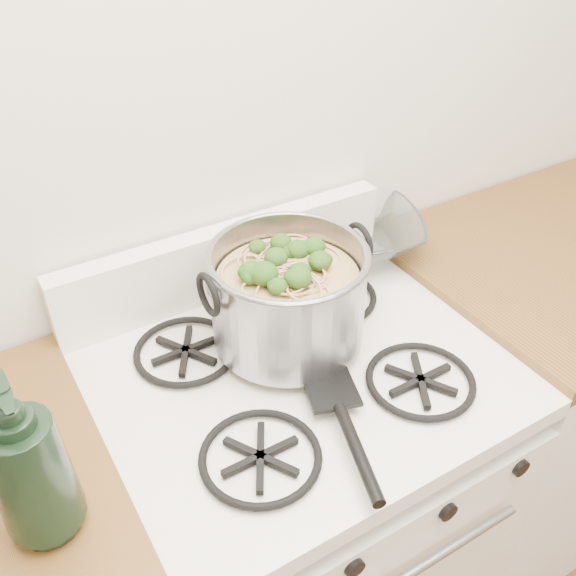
# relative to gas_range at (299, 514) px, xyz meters

# --- Properties ---
(gas_range) EXTENTS (0.76, 0.66, 0.92)m
(gas_range) POSITION_rel_gas_range_xyz_m (0.00, 0.00, 0.00)
(gas_range) COLOR white
(gas_range) RESTS_ON ground
(counter_right) EXTENTS (1.00, 0.65, 0.92)m
(counter_right) POSITION_rel_gas_range_xyz_m (0.88, 0.00, 0.02)
(counter_right) COLOR silver
(counter_right) RESTS_ON ground
(stock_pot) EXTENTS (0.33, 0.30, 0.21)m
(stock_pot) POSITION_rel_gas_range_xyz_m (0.02, 0.08, 0.58)
(stock_pot) COLOR #919199
(stock_pot) RESTS_ON gas_range
(spatula) EXTENTS (0.37, 0.38, 0.02)m
(spatula) POSITION_rel_gas_range_xyz_m (0.01, -0.09, 0.50)
(spatula) COLOR black
(spatula) RESTS_ON gas_range
(glass_bowl) EXTENTS (0.16, 0.16, 0.03)m
(glass_bowl) POSITION_rel_gas_range_xyz_m (0.33, 0.28, 0.50)
(glass_bowl) COLOR white
(glass_bowl) RESTS_ON gas_range
(bottle) EXTENTS (0.12, 0.12, 0.29)m
(bottle) POSITION_rel_gas_range_xyz_m (-0.50, -0.10, 0.63)
(bottle) COLOR black
(bottle) RESTS_ON counter_left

